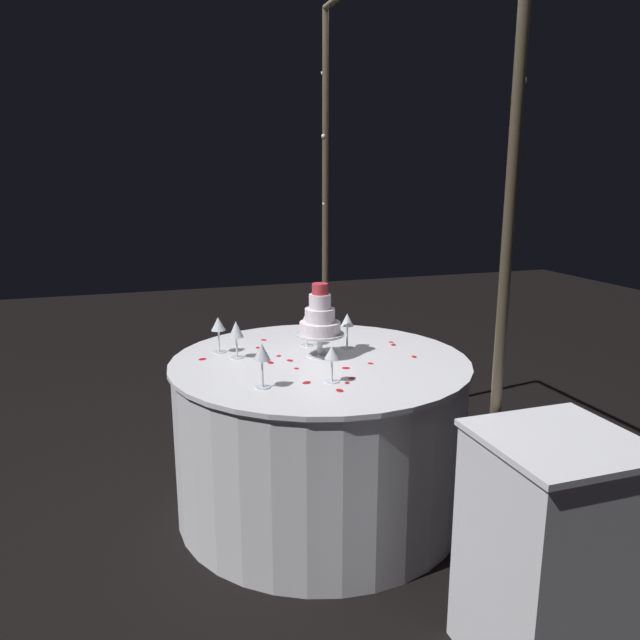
# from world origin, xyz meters

# --- Properties ---
(ground_plane) EXTENTS (12.00, 12.00, 0.00)m
(ground_plane) POSITION_xyz_m (0.00, 0.00, 0.00)
(ground_plane) COLOR black
(decorative_arch) EXTENTS (1.79, 0.06, 2.42)m
(decorative_arch) POSITION_xyz_m (-0.00, 0.32, 1.52)
(decorative_arch) COLOR #473D2D
(decorative_arch) RESTS_ON ground
(main_table) EXTENTS (1.34, 1.34, 0.73)m
(main_table) POSITION_xyz_m (0.00, 0.00, 0.36)
(main_table) COLOR white
(main_table) RESTS_ON ground
(side_table) EXTENTS (0.44, 0.44, 0.78)m
(side_table) POSITION_xyz_m (1.13, 0.37, 0.39)
(side_table) COLOR white
(side_table) RESTS_ON ground
(tiered_cake) EXTENTS (0.22, 0.22, 0.34)m
(tiered_cake) POSITION_xyz_m (-0.05, 0.02, 0.90)
(tiered_cake) COLOR silver
(tiered_cake) RESTS_ON main_table
(wine_glass_0) EXTENTS (0.06, 0.06, 0.15)m
(wine_glass_0) POSITION_xyz_m (0.30, -0.05, 0.84)
(wine_glass_0) COLOR silver
(wine_glass_0) RESTS_ON main_table
(wine_glass_1) EXTENTS (0.07, 0.07, 0.17)m
(wine_glass_1) POSITION_xyz_m (-0.25, -0.41, 0.86)
(wine_glass_1) COLOR silver
(wine_glass_1) RESTS_ON main_table
(wine_glass_2) EXTENTS (0.07, 0.07, 0.18)m
(wine_glass_2) POSITION_xyz_m (0.28, -0.33, 0.86)
(wine_glass_2) COLOR silver
(wine_glass_2) RESTS_ON main_table
(wine_glass_3) EXTENTS (0.06, 0.06, 0.17)m
(wine_glass_3) POSITION_xyz_m (-0.24, 0.01, 0.85)
(wine_glass_3) COLOR silver
(wine_glass_3) RESTS_ON main_table
(wine_glass_4) EXTENTS (0.06, 0.06, 0.17)m
(wine_glass_4) POSITION_xyz_m (-0.13, 0.18, 0.86)
(wine_glass_4) COLOR silver
(wine_glass_4) RESTS_ON main_table
(wine_glass_5) EXTENTS (0.07, 0.07, 0.17)m
(wine_glass_5) POSITION_xyz_m (-0.14, -0.35, 0.85)
(wine_glass_5) COLOR silver
(wine_glass_5) RESTS_ON main_table
(rose_petal_0) EXTENTS (0.03, 0.03, 0.00)m
(rose_petal_0) POSITION_xyz_m (-0.11, -0.16, 0.73)
(rose_petal_0) COLOR red
(rose_petal_0) RESTS_ON main_table
(rose_petal_1) EXTENTS (0.03, 0.03, 0.00)m
(rose_petal_1) POSITION_xyz_m (-0.16, 0.42, 0.73)
(rose_petal_1) COLOR red
(rose_petal_1) RESTS_ON main_table
(rose_petal_2) EXTENTS (0.03, 0.04, 0.00)m
(rose_petal_2) POSITION_xyz_m (0.29, 0.04, 0.73)
(rose_petal_2) COLOR red
(rose_petal_2) RESTS_ON main_table
(rose_petal_3) EXTENTS (0.03, 0.03, 0.00)m
(rose_petal_3) POSITION_xyz_m (0.10, -0.14, 0.73)
(rose_petal_3) COLOR red
(rose_petal_3) RESTS_ON main_table
(rose_petal_4) EXTENTS (0.04, 0.04, 0.00)m
(rose_petal_4) POSITION_xyz_m (-0.39, 0.08, 0.73)
(rose_petal_4) COLOR red
(rose_petal_4) RESTS_ON main_table
(rose_petal_5) EXTENTS (0.04, 0.03, 0.00)m
(rose_petal_5) POSITION_xyz_m (-0.27, -0.22, 0.73)
(rose_petal_5) COLOR red
(rose_petal_5) RESTS_ON main_table
(rose_petal_6) EXTENTS (0.03, 0.04, 0.00)m
(rose_petal_6) POSITION_xyz_m (0.16, 0.06, 0.73)
(rose_petal_6) COLOR red
(rose_petal_6) RESTS_ON main_table
(rose_petal_7) EXTENTS (0.04, 0.03, 0.00)m
(rose_petal_7) POSITION_xyz_m (0.41, -0.06, 0.73)
(rose_petal_7) COLOR red
(rose_petal_7) RESTS_ON main_table
(rose_petal_8) EXTENTS (0.03, 0.03, 0.00)m
(rose_petal_8) POSITION_xyz_m (0.34, 0.00, 0.73)
(rose_petal_8) COLOR red
(rose_petal_8) RESTS_ON main_table
(rose_petal_9) EXTENTS (0.04, 0.04, 0.00)m
(rose_petal_9) POSITION_xyz_m (-0.02, -0.13, 0.73)
(rose_petal_9) COLOR red
(rose_petal_9) RESTS_ON main_table
(rose_petal_10) EXTENTS (0.02, 0.03, 0.00)m
(rose_petal_10) POSITION_xyz_m (-0.49, 0.05, 0.73)
(rose_petal_10) COLOR red
(rose_petal_10) RESTS_ON main_table
(rose_petal_11) EXTENTS (0.04, 0.05, 0.00)m
(rose_petal_11) POSITION_xyz_m (-0.16, -0.50, 0.73)
(rose_petal_11) COLOR red
(rose_petal_11) RESTS_ON main_table
(rose_petal_12) EXTENTS (0.04, 0.03, 0.00)m
(rose_petal_12) POSITION_xyz_m (0.10, 0.42, 0.73)
(rose_petal_12) COLOR red
(rose_petal_12) RESTS_ON main_table
(rose_petal_13) EXTENTS (0.04, 0.04, 0.00)m
(rose_petal_13) POSITION_xyz_m (-0.11, 0.41, 0.73)
(rose_petal_13) COLOR red
(rose_petal_13) RESTS_ON main_table
(rose_petal_14) EXTENTS (0.04, 0.05, 0.00)m
(rose_petal_14) POSITION_xyz_m (0.29, -0.15, 0.73)
(rose_petal_14) COLOR red
(rose_petal_14) RESTS_ON main_table
(rose_petal_15) EXTENTS (0.03, 0.03, 0.00)m
(rose_petal_15) POSITION_xyz_m (0.13, 0.19, 0.73)
(rose_petal_15) COLOR red
(rose_petal_15) RESTS_ON main_table
(rose_petal_16) EXTENTS (0.04, 0.03, 0.00)m
(rose_petal_16) POSITION_xyz_m (-0.02, -0.22, 0.73)
(rose_petal_16) COLOR red
(rose_petal_16) RESTS_ON main_table
(rose_petal_17) EXTENTS (0.03, 0.04, 0.00)m
(rose_petal_17) POSITION_xyz_m (-0.40, -0.16, 0.73)
(rose_petal_17) COLOR red
(rose_petal_17) RESTS_ON main_table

